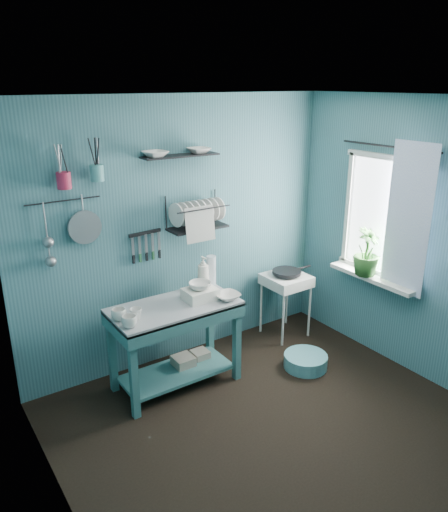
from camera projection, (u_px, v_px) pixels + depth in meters
floor at (279, 431)px, 3.92m from camera, size 3.20×3.20×0.00m
ceiling at (294, 97)px, 3.09m from camera, size 3.20×3.20×0.00m
wall_back at (181, 233)px, 4.67m from camera, size 3.20×0.00×3.20m
wall_left at (57, 348)px, 2.66m from camera, size 0.00×3.00×3.00m
wall_right at (426, 244)px, 4.35m from camera, size 0.00×3.00×3.00m
work_counter at (176, 346)px, 4.40m from camera, size 1.13×0.61×0.78m
mug_left at (129, 321)px, 3.87m from camera, size 0.12×0.12×0.10m
mug_mid at (136, 314)px, 4.00m from camera, size 0.14×0.14×0.09m
mug_right at (119, 315)px, 3.99m from camera, size 0.17×0.17×0.10m
wash_tub at (200, 294)px, 4.37m from camera, size 0.28×0.22×0.10m
tub_bowl at (200, 286)px, 4.34m from camera, size 0.20×0.20×0.06m
soap_bottle at (203, 272)px, 4.60m from camera, size 0.12×0.12×0.30m
water_bottle at (211, 270)px, 4.67m from camera, size 0.09×0.09×0.28m
counter_bowl at (227, 296)px, 4.38m from camera, size 0.22×0.22×0.05m
hotplate_stand at (285, 305)px, 5.32m from camera, size 0.49×0.49×0.68m
frying_pan at (287, 272)px, 5.19m from camera, size 0.30×0.30×0.03m
knife_strip at (145, 233)px, 4.43m from camera, size 0.32×0.05×0.03m
dish_rack at (197, 212)px, 4.56m from camera, size 0.58×0.31×0.32m
upper_shelf at (180, 156)px, 4.33m from camera, size 0.71×0.21×0.02m
shelf_bowl_left at (155, 146)px, 4.17m from camera, size 0.23×0.23×0.05m
shelf_bowl_right at (199, 144)px, 4.41m from camera, size 0.20×0.20×0.05m
utensil_cup_magenta at (64, 180)px, 3.85m from camera, size 0.11×0.11×0.13m
utensil_cup_teal at (97, 173)px, 3.98m from camera, size 0.11×0.11×0.13m
colander at (85, 227)px, 4.08m from camera, size 0.28×0.03×0.28m
ladle_outer at (45, 221)px, 3.89m from camera, size 0.01×0.01×0.30m
ladle_inner at (48, 241)px, 3.95m from camera, size 0.01×0.01×0.30m
hook_rail at (63, 201)px, 3.94m from camera, size 0.60×0.01×0.01m
window_glass at (384, 217)px, 4.64m from camera, size 0.00×1.10×1.10m
windowsill at (372, 278)px, 4.79m from camera, size 0.16×0.95×0.04m
curtain at (408, 220)px, 4.36m from camera, size 0.00×1.35×1.35m
curtain_rod at (389, 146)px, 4.40m from camera, size 0.02×1.05×0.02m
potted_plant at (367, 252)px, 4.74m from camera, size 0.31×0.31×0.46m
storage_tin_large at (184, 367)px, 4.58m from camera, size 0.18×0.18×0.22m
storage_tin_small at (200, 360)px, 4.72m from camera, size 0.15×0.15×0.20m
floor_basin at (306, 361)px, 4.77m from camera, size 0.42×0.42×0.13m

